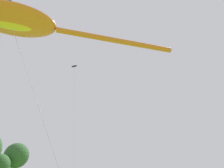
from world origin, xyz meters
TOP-DOWN VIEW (x-y plane):
  - big_show_kite at (-2.54, 14.42)m, footprint 13.07×9.27m
  - small_kite_box_yellow at (-1.53, 21.03)m, footprint 1.87×3.54m
  - small_kite_diamond_red at (11.33, 26.13)m, footprint 1.48×1.26m
  - tree_broad_distant at (21.92, 61.34)m, footprint 6.50×6.50m

SIDE VIEW (x-z plane):
  - tree_broad_distant at x=21.92m, z-range 2.53..14.23m
  - big_show_kite at x=-2.54m, z-range 5.47..17.55m
  - small_kite_box_yellow at x=-1.53m, z-range 8.61..27.26m
  - small_kite_diamond_red at x=11.33m, z-range 8.79..27.39m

